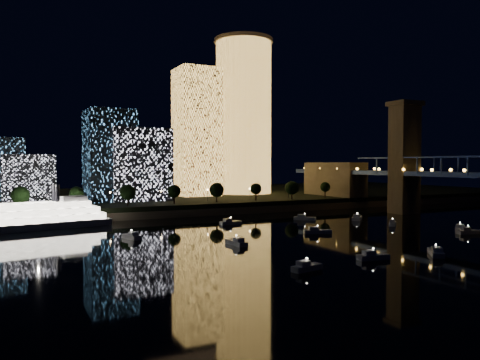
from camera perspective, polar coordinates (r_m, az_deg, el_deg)
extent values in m
plane|color=black|center=(142.42, 15.52, -7.08)|extent=(520.00, 520.00, 0.00)
cube|color=black|center=(281.36, -6.88, -2.05)|extent=(420.00, 160.00, 5.00)
cube|color=#6B5E4C|center=(209.88, 0.32, -3.68)|extent=(420.00, 6.00, 3.00)
cylinder|color=#F5B34E|center=(274.45, 0.45, 7.51)|extent=(32.00, 32.00, 87.27)
cylinder|color=#6B5E4C|center=(282.25, 0.45, 16.57)|extent=(34.00, 34.00, 2.00)
cube|color=#F5B34E|center=(256.03, -5.32, 5.80)|extent=(21.56, 21.56, 68.61)
cube|color=white|center=(227.95, -12.30, 1.86)|extent=(27.50, 23.27, 33.85)
cube|color=#5DB4FF|center=(228.63, -15.64, 2.87)|extent=(21.07, 27.39, 42.14)
cube|color=white|center=(225.44, -24.39, 0.14)|extent=(21.32, 19.38, 21.32)
cube|color=#6B5E4C|center=(221.84, 19.40, 2.33)|extent=(11.00, 9.00, 48.00)
cube|color=#6B5E4C|center=(223.43, 19.48, 8.75)|extent=(13.00, 11.00, 2.00)
cube|color=#6B5E4C|center=(259.34, 11.41, -0.42)|extent=(12.00, 40.00, 23.00)
cube|color=#18254E|center=(193.28, 26.47, 1.56)|extent=(0.50, 0.50, 7.00)
cube|color=#18254E|center=(208.61, 21.20, 1.65)|extent=(0.50, 0.50, 7.00)
cube|color=#18254E|center=(225.45, 16.68, 1.72)|extent=(0.50, 0.50, 7.00)
sphere|color=gold|center=(214.42, 19.32, 1.22)|extent=(1.20, 1.20, 1.20)
sphere|color=gold|center=(247.87, 11.84, 1.38)|extent=(1.20, 1.20, 1.20)
cube|color=silver|center=(174.27, -23.43, -5.11)|extent=(49.66, 19.85, 2.42)
cube|color=white|center=(174.00, -23.44, -4.35)|extent=(45.50, 18.11, 2.22)
cube|color=white|center=(173.77, -23.45, -3.62)|extent=(41.35, 16.37, 2.22)
cube|color=white|center=(173.58, -23.46, -2.90)|extent=(35.21, 14.27, 2.22)
cube|color=silver|center=(176.67, -19.65, -2.14)|extent=(9.05, 7.44, 1.82)
cylinder|color=black|center=(172.87, -21.37, -1.51)|extent=(1.41, 1.41, 6.06)
cylinder|color=black|center=(176.75, -21.73, -1.44)|extent=(1.41, 1.41, 6.06)
cube|color=silver|center=(99.98, 8.15, -10.55)|extent=(7.46, 3.61, 1.20)
cube|color=silver|center=(99.00, 7.72, -10.02)|extent=(2.81, 2.30, 1.00)
sphere|color=white|center=(99.57, 8.16, -9.42)|extent=(0.36, 0.36, 0.36)
cube|color=silver|center=(142.98, -13.09, -6.78)|extent=(4.34, 7.92, 1.20)
cube|color=silver|center=(141.84, -12.87, -6.40)|extent=(2.59, 3.07, 1.00)
sphere|color=white|center=(142.69, -13.10, -5.98)|extent=(0.36, 0.36, 0.36)
cube|color=silver|center=(114.26, 15.93, -9.02)|extent=(7.91, 3.49, 1.20)
cube|color=silver|center=(113.42, 15.45, -8.53)|extent=(2.93, 2.34, 1.00)
sphere|color=white|center=(113.90, 15.94, -8.03)|extent=(0.36, 0.36, 0.36)
cube|color=silver|center=(173.27, 25.24, -5.38)|extent=(8.96, 7.80, 1.20)
cube|color=silver|center=(171.78, 25.24, -5.07)|extent=(3.95, 3.80, 1.00)
sphere|color=white|center=(173.03, 25.25, -4.72)|extent=(0.36, 0.36, 0.36)
cube|color=silver|center=(151.84, 9.44, -6.24)|extent=(9.14, 6.11, 1.20)
cube|color=silver|center=(151.42, 8.95, -5.84)|extent=(3.72, 3.32, 1.00)
sphere|color=white|center=(151.57, 9.44, -5.49)|extent=(0.36, 0.36, 0.36)
cube|color=silver|center=(165.79, 26.05, -5.72)|extent=(7.91, 3.96, 1.20)
cube|color=silver|center=(164.92, 25.76, -5.37)|extent=(3.00, 2.48, 1.00)
sphere|color=white|center=(165.54, 26.06, -5.03)|extent=(0.36, 0.36, 0.36)
cube|color=silver|center=(187.43, 7.91, -4.66)|extent=(8.12, 7.92, 1.20)
cube|color=silver|center=(187.52, 7.52, -4.32)|extent=(3.72, 3.69, 1.00)
sphere|color=white|center=(187.21, 7.91, -4.05)|extent=(0.36, 0.36, 0.36)
cube|color=silver|center=(129.23, -0.46, -7.66)|extent=(3.22, 8.34, 1.20)
cube|color=silver|center=(128.01, -0.18, -7.25)|extent=(2.33, 3.01, 1.00)
sphere|color=white|center=(128.91, -0.46, -6.78)|extent=(0.36, 0.36, 0.36)
cube|color=silver|center=(192.15, 14.09, -4.54)|extent=(9.36, 9.12, 1.20)
cube|color=silver|center=(190.56, 14.05, -4.26)|extent=(4.29, 4.25, 1.00)
sphere|color=white|center=(191.93, 14.10, -3.95)|extent=(0.36, 0.36, 0.36)
cube|color=silver|center=(177.78, 18.10, -5.11)|extent=(6.41, 6.04, 1.20)
cube|color=silver|center=(176.66, 18.08, -4.79)|extent=(2.90, 2.85, 1.00)
sphere|color=white|center=(177.55, 18.11, -4.46)|extent=(0.36, 0.36, 0.36)
cube|color=silver|center=(172.14, -1.15, -5.24)|extent=(8.38, 3.24, 1.20)
cube|color=silver|center=(171.41, -1.51, -4.90)|extent=(3.02, 2.34, 1.00)
sphere|color=white|center=(171.90, -1.15, -4.58)|extent=(0.36, 0.36, 0.36)
cube|color=silver|center=(124.56, 22.77, -8.18)|extent=(7.50, 8.24, 1.20)
cube|color=silver|center=(123.14, 22.87, -7.78)|extent=(3.59, 3.69, 1.00)
sphere|color=white|center=(124.23, 22.78, -7.27)|extent=(0.36, 0.36, 0.36)
cylinder|color=black|center=(192.98, -25.18, -2.73)|extent=(0.70, 0.70, 4.00)
sphere|color=black|center=(192.74, -25.20, -1.70)|extent=(6.65, 6.65, 6.65)
cylinder|color=black|center=(194.46, -19.28, -2.62)|extent=(0.70, 0.70, 4.00)
sphere|color=black|center=(194.22, -19.29, -1.59)|extent=(5.66, 5.66, 5.66)
cylinder|color=black|center=(197.97, -13.52, -2.48)|extent=(0.70, 0.70, 4.00)
sphere|color=black|center=(197.73, -13.53, -1.47)|extent=(6.43, 6.43, 6.43)
cylinder|color=black|center=(203.38, -8.02, -2.33)|extent=(0.70, 0.70, 4.00)
sphere|color=black|center=(203.15, -8.02, -1.35)|extent=(5.61, 5.61, 5.61)
cylinder|color=black|center=(210.57, -2.85, -2.17)|extent=(0.70, 0.70, 4.00)
sphere|color=black|center=(210.34, -2.85, -1.21)|extent=(6.55, 6.55, 6.55)
cylinder|color=black|center=(219.34, 1.95, -2.00)|extent=(0.70, 0.70, 4.00)
sphere|color=black|center=(219.13, 1.95, -1.08)|extent=(5.36, 5.36, 5.36)
cylinder|color=black|center=(229.53, 6.34, -1.83)|extent=(0.70, 0.70, 4.00)
sphere|color=black|center=(229.33, 6.34, -0.96)|extent=(6.62, 6.62, 6.62)
cylinder|color=black|center=(240.96, 10.34, -1.67)|extent=(0.70, 0.70, 4.00)
sphere|color=black|center=(240.76, 10.35, -0.84)|extent=(5.04, 5.04, 5.04)
cylinder|color=black|center=(199.55, -21.78, -2.39)|extent=(0.24, 0.24, 5.00)
sphere|color=#FFCC7F|center=(199.36, -21.79, -1.59)|extent=(0.70, 0.70, 0.70)
cylinder|color=black|center=(202.54, -15.56, -2.26)|extent=(0.24, 0.24, 5.00)
sphere|color=#FFCC7F|center=(202.36, -15.57, -1.47)|extent=(0.70, 0.70, 0.70)
cylinder|color=black|center=(207.83, -9.59, -2.11)|extent=(0.24, 0.24, 5.00)
sphere|color=#FFCC7F|center=(207.65, -9.60, -1.34)|extent=(0.70, 0.70, 0.70)
cylinder|color=black|center=(215.25, -3.98, -1.94)|extent=(0.24, 0.24, 5.00)
sphere|color=#FFCC7F|center=(215.08, -3.98, -1.20)|extent=(0.70, 0.70, 0.70)
cylinder|color=black|center=(224.59, 1.22, -1.77)|extent=(0.24, 0.24, 5.00)
sphere|color=#FFCC7F|center=(224.42, 1.22, -1.06)|extent=(0.70, 0.70, 0.70)
cylinder|color=black|center=(235.62, 5.96, -1.61)|extent=(0.24, 0.24, 5.00)
sphere|color=#FFCC7F|center=(235.46, 5.96, -0.93)|extent=(0.70, 0.70, 0.70)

